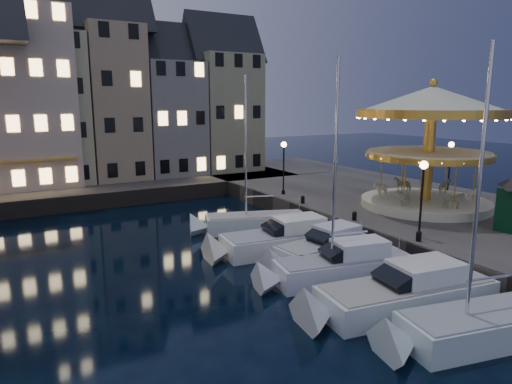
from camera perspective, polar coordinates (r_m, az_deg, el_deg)
ground at (r=21.40m, az=8.49°, el=-12.39°), size 160.00×160.00×0.00m
quay_east at (r=34.73m, az=20.74°, el=-2.62°), size 16.00×56.00×1.30m
quay_north at (r=44.23m, az=-23.60°, el=0.02°), size 44.00×12.00×1.30m
quaywall_e at (r=29.16m, az=10.58°, el=-4.64°), size 0.15×44.00×1.30m
quaywall_n at (r=38.65m, az=-19.67°, el=-1.19°), size 48.00×0.15×1.30m
streetlamp_b at (r=25.80m, az=20.06°, el=0.47°), size 0.44×0.44×4.17m
streetlamp_c at (r=35.89m, az=3.48°, el=3.99°), size 0.44×0.44×4.17m
streetlamp_d at (r=38.86m, az=23.09°, el=3.67°), size 0.44×0.44×4.17m
bollard_b at (r=25.57m, az=19.68°, el=-5.16°), size 0.30×0.30×0.57m
bollard_c at (r=28.93m, az=12.19°, el=-2.88°), size 0.30×0.30×0.57m
bollard_d at (r=33.11m, az=5.87°, el=-0.90°), size 0.30×0.30×0.57m
townhouse_nc at (r=45.52m, az=-24.70°, el=10.54°), size 6.82×8.00×14.80m
townhouse_nd at (r=46.42m, az=-17.54°, el=11.65°), size 5.50×8.00×15.80m
townhouse_ne at (r=47.89m, az=-10.96°, el=10.13°), size 6.16×8.00×12.80m
townhouse_nf at (r=50.17m, az=-4.31°, el=10.92°), size 6.82×8.00×13.80m
motorboat_a at (r=18.51m, az=24.68°, el=-15.44°), size 6.90×3.43×11.36m
motorboat_b at (r=20.22m, az=17.40°, el=-12.26°), size 8.73×3.66×2.15m
motorboat_c at (r=22.56m, az=10.04°, el=-9.31°), size 7.91×3.42×10.46m
motorboat_d at (r=24.81m, az=8.16°, el=-7.43°), size 6.93×2.83×2.15m
motorboat_e at (r=26.44m, az=2.87°, el=-6.13°), size 8.46×3.23×2.15m
motorboat_f at (r=30.49m, az=-1.07°, el=-3.98°), size 7.62×4.20×10.24m
carousel at (r=33.30m, az=21.00°, el=7.97°), size 9.99×9.99×8.74m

